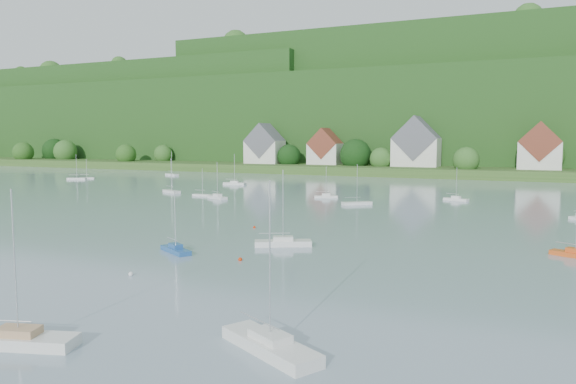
{
  "coord_description": "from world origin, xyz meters",
  "views": [
    {
      "loc": [
        43.0,
        -8.87,
        13.12
      ],
      "look_at": [
        5.41,
        75.0,
        4.0
      ],
      "focal_mm": 34.03,
      "sensor_mm": 36.0,
      "label": 1
    }
  ],
  "objects": [
    {
      "name": "near_sailboat_4",
      "position": [
        28.75,
        20.23,
        0.51
      ],
      "size": [
        7.95,
        5.67,
        10.59
      ],
      "rotation": [
        0.0,
        0.0,
        -0.5
      ],
      "color": "silver",
      "rests_on": "ground"
    },
    {
      "name": "near_sailboat_5",
      "position": [
        47.75,
        58.14,
        0.4
      ],
      "size": [
        5.28,
        3.53,
        6.96
      ],
      "rotation": [
        0.0,
        0.0,
        -0.45
      ],
      "color": "#D8541C",
      "rests_on": "ground"
    },
    {
      "name": "village_building_1",
      "position": [
        -30.0,
        189.0,
        8.75
      ],
      "size": [
        12.0,
        9.36,
        14.0
      ],
      "color": "silver",
      "rests_on": "far_shore_strip"
    },
    {
      "name": "mooring_buoy_1",
      "position": [
        8.33,
        31.65,
        0.0
      ],
      "size": [
        0.48,
        0.48,
        0.48
      ],
      "primitive_type": "sphere",
      "color": "silver",
      "rests_on": "ground"
    },
    {
      "name": "mooring_buoy_2",
      "position": [
        14.77,
        41.54,
        0.0
      ],
      "size": [
        0.45,
        0.45,
        0.45
      ],
      "primitive_type": "sphere",
      "color": "red",
      "rests_on": "ground"
    },
    {
      "name": "village_building_0",
      "position": [
        -55.0,
        187.0,
        9.51
      ],
      "size": [
        14.0,
        10.4,
        16.0
      ],
      "color": "silver",
      "rests_on": "far_shore_strip"
    },
    {
      "name": "near_sailboat_2",
      "position": [
        13.82,
        14.58,
        0.5
      ],
      "size": [
        7.7,
        4.13,
        10.01
      ],
      "rotation": [
        0.0,
        0.0,
        0.29
      ],
      "color": "silver",
      "rests_on": "ground"
    },
    {
      "name": "near_sailboat_3",
      "position": [
        15.66,
        50.64,
        0.47
      ],
      "size": [
        7.0,
        4.91,
        9.3
      ],
      "rotation": [
        0.0,
        0.0,
        0.48
      ],
      "color": "silver",
      "rests_on": "ground"
    },
    {
      "name": "village_building_3",
      "position": [
        45.0,
        186.0,
        9.43
      ],
      "size": [
        13.0,
        10.4,
        15.5
      ],
      "color": "silver",
      "rests_on": "far_shore_strip"
    },
    {
      "name": "forested_ridge",
      "position": [
        0.39,
        268.57,
        22.89
      ],
      "size": [
        620.0,
        181.22,
        69.89
      ],
      "color": "#153C13",
      "rests_on": "ground"
    },
    {
      "name": "far_shore_strip",
      "position": [
        0.0,
        200.0,
        1.5
      ],
      "size": [
        600.0,
        60.0,
        3.0
      ],
      "primitive_type": "cube",
      "color": "#325520",
      "rests_on": "ground"
    },
    {
      "name": "near_sailboat_1",
      "position": [
        5.96,
        42.15,
        0.41
      ],
      "size": [
        5.36,
        3.98,
        7.2
      ],
      "rotation": [
        0.0,
        0.0,
        -0.53
      ],
      "color": "#245698",
      "rests_on": "ground"
    },
    {
      "name": "far_sailboat_cluster",
      "position": [
        10.41,
        119.03,
        0.38
      ],
      "size": [
        194.84,
        61.55,
        8.71
      ],
      "color": "silver",
      "rests_on": "ground"
    },
    {
      "name": "mooring_buoy_3",
      "position": [
        6.28,
        61.02,
        0.0
      ],
      "size": [
        0.4,
        0.4,
        0.4
      ],
      "primitive_type": "sphere",
      "color": "red",
      "rests_on": "ground"
    },
    {
      "name": "village_building_2",
      "position": [
        5.0,
        188.0,
        10.27
      ],
      "size": [
        16.0,
        11.44,
        18.0
      ],
      "color": "silver",
      "rests_on": "far_shore_strip"
    }
  ]
}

